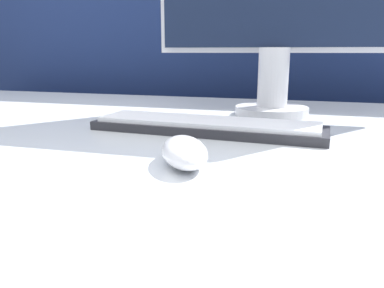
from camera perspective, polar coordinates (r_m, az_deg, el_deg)
The scene contains 3 objects.
partition_panel at distance 1.35m, azimuth 10.87°, elevation 2.92°, with size 5.00×0.03×1.21m.
computer_mouse_near at distance 0.49m, azimuth -1.17°, elevation -1.19°, with size 0.10×0.13×0.04m.
keyboard at distance 0.69m, azimuth 2.23°, elevation 2.76°, with size 0.44×0.14×0.02m.
Camera 1 is at (0.11, -0.60, 0.86)m, focal length 35.00 mm.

